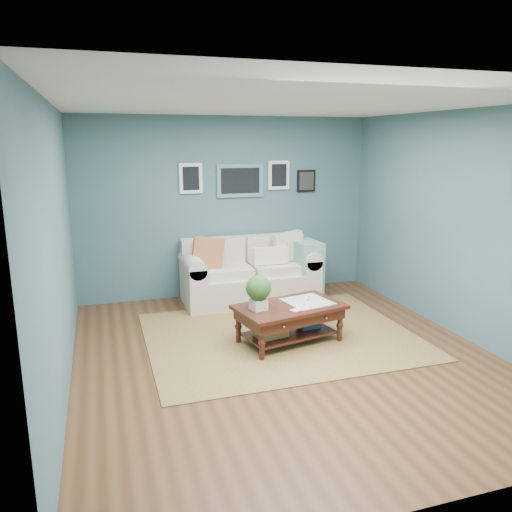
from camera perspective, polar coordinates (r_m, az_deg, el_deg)
name	(u,v)px	position (r m, az deg, el deg)	size (l,w,h in m)	color
room_shell	(285,235)	(5.32, 3.30, 2.45)	(5.00, 5.02, 2.70)	brown
area_rug	(280,336)	(6.20, 2.75, -9.06)	(3.19, 2.55, 0.01)	brown
loveseat	(255,273)	(7.44, -0.16, -1.90)	(2.01, 0.91, 1.03)	beige
coffee_table	(284,312)	(5.86, 3.27, -6.45)	(1.35, 0.95, 0.86)	black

